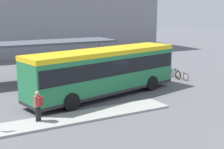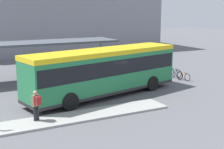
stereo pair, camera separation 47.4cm
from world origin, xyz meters
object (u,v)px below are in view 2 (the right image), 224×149
object	(u,v)px
bicycle_black	(167,71)
potted_planter_near_shelter	(115,73)
bicycle_blue	(175,72)
city_bus	(105,69)
bicycle_green	(176,74)
bicycle_orange	(184,76)
pedestrian_waiting	(36,104)

from	to	relation	value
bicycle_black	potted_planter_near_shelter	bearing A→B (deg)	93.28
bicycle_blue	city_bus	bearing A→B (deg)	106.42
bicycle_green	bicycle_black	world-z (taller)	bicycle_green
bicycle_orange	potted_planter_near_shelter	distance (m)	5.77
bicycle_blue	bicycle_black	size ratio (longest dim) A/B	1.01
city_bus	pedestrian_waiting	size ratio (longest dim) A/B	7.21
city_bus	bicycle_orange	bearing A→B (deg)	-3.38
bicycle_blue	bicycle_black	xyz separation A→B (m)	(-0.26, 0.73, -0.00)
pedestrian_waiting	bicycle_black	distance (m)	14.96
pedestrian_waiting	potted_planter_near_shelter	xyz separation A→B (m)	(8.34, 7.00, -0.43)
bicycle_blue	potted_planter_near_shelter	size ratio (longest dim) A/B	1.45
bicycle_black	city_bus	bearing A→B (deg)	121.77
potted_planter_near_shelter	city_bus	bearing A→B (deg)	-126.38
city_bus	bicycle_black	world-z (taller)	city_bus
pedestrian_waiting	bicycle_orange	world-z (taller)	pedestrian_waiting
potted_planter_near_shelter	bicycle_black	bearing A→B (deg)	-4.60
bicycle_orange	bicycle_black	distance (m)	2.18
bicycle_green	bicycle_orange	bearing A→B (deg)	-158.95
city_bus	pedestrian_waiting	distance (m)	6.30
bicycle_orange	bicycle_green	bearing A→B (deg)	16.62
bicycle_orange	bicycle_black	xyz separation A→B (m)	(-0.07, 2.18, 0.04)
bicycle_blue	pedestrian_waiting	bearing A→B (deg)	110.83
bicycle_blue	potted_planter_near_shelter	bearing A→B (deg)	75.61
bicycle_black	bicycle_green	bearing A→B (deg)	-179.41
bicycle_orange	bicycle_black	world-z (taller)	bicycle_black
bicycle_orange	potted_planter_near_shelter	xyz separation A→B (m)	(-5.15, 2.59, 0.29)
pedestrian_waiting	bicycle_black	size ratio (longest dim) A/B	0.94
city_bus	bicycle_black	distance (m)	8.85
pedestrian_waiting	bicycle_orange	bearing A→B (deg)	-94.93
bicycle_black	bicycle_blue	bearing A→B (deg)	-152.22
bicycle_orange	bicycle_black	size ratio (longest dim) A/B	0.88
city_bus	bicycle_orange	distance (m)	8.30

